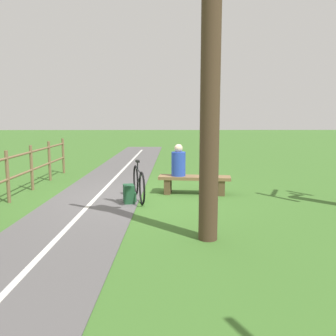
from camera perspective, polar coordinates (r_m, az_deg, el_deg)
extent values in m
plane|color=#3D6B28|center=(8.94, -5.09, -4.66)|extent=(80.00, 80.00, 0.00)
cube|color=#565454|center=(5.40, -20.57, -14.02)|extent=(3.36, 36.05, 0.02)
cube|color=silver|center=(5.40, -20.58, -13.92)|extent=(1.16, 31.99, 0.00)
cube|color=brown|center=(9.23, 4.24, -1.53)|extent=(1.88, 0.70, 0.08)
cube|color=brown|center=(9.28, 8.49, -3.03)|extent=(0.21, 0.44, 0.39)
cube|color=brown|center=(9.33, -0.01, -2.87)|extent=(0.21, 0.44, 0.39)
cylinder|color=#2847B7|center=(9.20, 1.68, 0.65)|extent=(0.40, 0.40, 0.62)
sphere|color=beige|center=(9.16, 1.69, 3.16)|extent=(0.21, 0.21, 0.21)
torus|color=black|center=(8.16, -4.17, -3.22)|extent=(0.20, 0.75, 0.75)
torus|color=black|center=(9.21, -5.15, -1.89)|extent=(0.20, 0.75, 0.75)
cylinder|color=black|center=(8.63, -4.71, -0.43)|extent=(0.22, 0.90, 0.04)
cylinder|color=black|center=(8.49, -4.55, -1.66)|extent=(0.17, 0.66, 0.35)
cylinder|color=black|center=(8.77, -4.87, 0.38)|extent=(0.03, 0.03, 0.20)
cube|color=black|center=(8.76, -4.88, 1.09)|extent=(0.12, 0.21, 0.05)
cube|color=#1E4C2D|center=(8.32, -6.25, -4.16)|extent=(0.30, 0.39, 0.43)
cube|color=#245B37|center=(8.34, -5.30, -4.55)|extent=(0.09, 0.25, 0.19)
cylinder|color=brown|center=(13.01, -16.33, 1.87)|extent=(0.08, 0.08, 1.22)
cylinder|color=brown|center=(11.67, -18.35, 1.05)|extent=(0.08, 0.08, 1.22)
cylinder|color=brown|center=(10.34, -20.89, 0.03)|extent=(0.08, 0.08, 1.22)
cylinder|color=brown|center=(9.04, -24.16, -1.30)|extent=(0.08, 0.08, 1.22)
cylinder|color=brown|center=(8.99, -24.32, 1.38)|extent=(0.25, 8.56, 0.06)
cylinder|color=brown|center=(9.05, -24.14, -1.68)|extent=(0.25, 8.56, 0.06)
cylinder|color=#473323|center=(5.70, 6.70, 10.17)|extent=(0.31, 0.31, 4.40)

